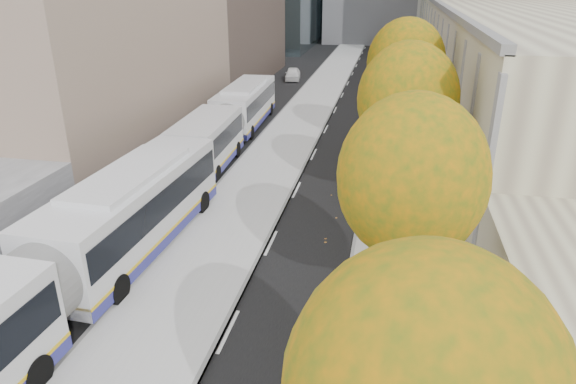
% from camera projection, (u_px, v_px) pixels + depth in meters
% --- Properties ---
extents(bus_platform, '(4.25, 150.00, 0.15)m').
position_uv_depth(bus_platform, '(294.00, 130.00, 37.49)').
color(bus_platform, '#B4B4B4').
rests_on(bus_platform, ground).
extents(sidewalk, '(4.75, 150.00, 0.08)m').
position_uv_depth(sidewalk, '(406.00, 137.00, 36.05)').
color(sidewalk, gray).
rests_on(sidewalk, ground).
extents(building_tan, '(18.00, 92.00, 8.00)m').
position_uv_depth(building_tan, '(507.00, 38.00, 58.68)').
color(building_tan, gray).
rests_on(building_tan, ground).
extents(bus_shelter, '(1.90, 4.40, 2.53)m').
position_uv_depth(bus_shelter, '(485.00, 323.00, 13.21)').
color(bus_shelter, '#383A3F').
rests_on(bus_shelter, sidewalk).
extents(tree_c, '(4.20, 4.20, 7.28)m').
position_uv_depth(tree_c, '(412.00, 178.00, 14.24)').
color(tree_c, black).
rests_on(tree_c, sidewalk).
extents(tree_d, '(4.40, 4.40, 7.60)m').
position_uv_depth(tree_d, '(408.00, 100.00, 22.29)').
color(tree_d, black).
rests_on(tree_d, sidewalk).
extents(tree_e, '(4.60, 4.60, 7.92)m').
position_uv_depth(tree_e, '(406.00, 63.00, 30.35)').
color(tree_e, black).
rests_on(tree_e, sidewalk).
extents(bus_near, '(3.55, 19.47, 3.23)m').
position_uv_depth(bus_near, '(68.00, 263.00, 16.78)').
color(bus_near, silver).
rests_on(bus_near, ground).
extents(bus_far, '(3.21, 17.89, 2.97)m').
position_uv_depth(bus_far, '(231.00, 118.00, 34.64)').
color(bus_far, silver).
rests_on(bus_far, ground).
extents(distant_car, '(2.04, 4.04, 1.32)m').
position_uv_depth(distant_car, '(293.00, 74.00, 55.90)').
color(distant_car, white).
rests_on(distant_car, ground).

